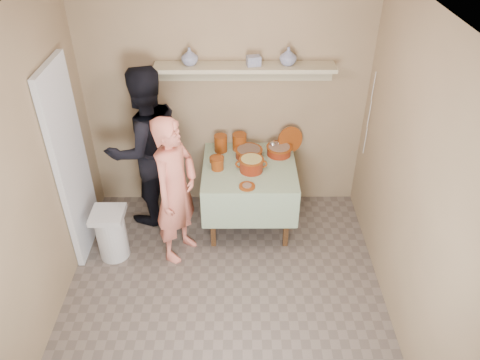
{
  "coord_description": "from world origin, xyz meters",
  "views": [
    {
      "loc": [
        0.14,
        -2.79,
        3.43
      ],
      "look_at": [
        0.15,
        0.75,
        0.95
      ],
      "focal_mm": 35.0,
      "sensor_mm": 36.0,
      "label": 1
    }
  ],
  "objects_px": {
    "person_helper": "(146,148)",
    "serving_table": "(249,175)",
    "cazuela_rice": "(251,164)",
    "person_cook": "(176,191)",
    "trash_bin": "(112,234)"
  },
  "relations": [
    {
      "from": "person_cook",
      "to": "trash_bin",
      "type": "xyz_separation_m",
      "value": [
        -0.68,
        -0.06,
        -0.5
      ]
    },
    {
      "from": "person_cook",
      "to": "trash_bin",
      "type": "distance_m",
      "value": 0.84
    },
    {
      "from": "person_helper",
      "to": "cazuela_rice",
      "type": "relative_size",
      "value": 5.43
    },
    {
      "from": "cazuela_rice",
      "to": "trash_bin",
      "type": "xyz_separation_m",
      "value": [
        -1.42,
        -0.43,
        -0.56
      ]
    },
    {
      "from": "person_cook",
      "to": "trash_bin",
      "type": "height_order",
      "value": "person_cook"
    },
    {
      "from": "serving_table",
      "to": "person_cook",
      "type": "bearing_deg",
      "value": -147.22
    },
    {
      "from": "person_helper",
      "to": "cazuela_rice",
      "type": "distance_m",
      "value": 1.12
    },
    {
      "from": "cazuela_rice",
      "to": "serving_table",
      "type": "bearing_deg",
      "value": 100.89
    },
    {
      "from": "cazuela_rice",
      "to": "person_helper",
      "type": "bearing_deg",
      "value": 168.35
    },
    {
      "from": "person_cook",
      "to": "person_helper",
      "type": "bearing_deg",
      "value": 58.33
    },
    {
      "from": "serving_table",
      "to": "cazuela_rice",
      "type": "height_order",
      "value": "cazuela_rice"
    },
    {
      "from": "person_helper",
      "to": "serving_table",
      "type": "xyz_separation_m",
      "value": [
        1.08,
        -0.14,
        -0.25
      ]
    },
    {
      "from": "serving_table",
      "to": "cazuela_rice",
      "type": "distance_m",
      "value": 0.22
    },
    {
      "from": "cazuela_rice",
      "to": "person_cook",
      "type": "bearing_deg",
      "value": -153.15
    },
    {
      "from": "person_helper",
      "to": "trash_bin",
      "type": "distance_m",
      "value": 0.95
    }
  ]
}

